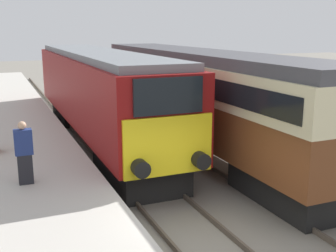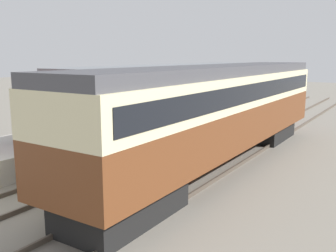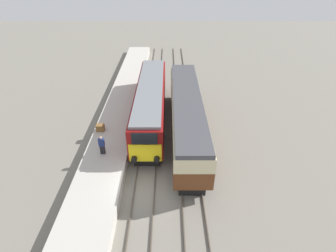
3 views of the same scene
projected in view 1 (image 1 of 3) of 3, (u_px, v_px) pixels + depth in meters
name	position (u px, v px, depth m)	size (l,w,h in m)	color
ground_plane	(207.00, 248.00, 9.36)	(120.00, 120.00, 0.00)	slate
platform_left	(22.00, 151.00, 15.19)	(3.50, 50.00, 0.90)	#B7B2A8
rails_near_track	(136.00, 175.00, 13.83)	(1.51, 60.00, 0.14)	#4C4238
rails_far_track	(226.00, 163.00, 15.12)	(1.50, 60.00, 0.14)	#4C4238
locomotive	(98.00, 92.00, 17.68)	(2.70, 15.61, 3.87)	black
passenger_carriage	(197.00, 90.00, 16.70)	(2.75, 16.16, 3.94)	black
person_on_platform	(24.00, 153.00, 10.62)	(0.44, 0.26, 1.63)	black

